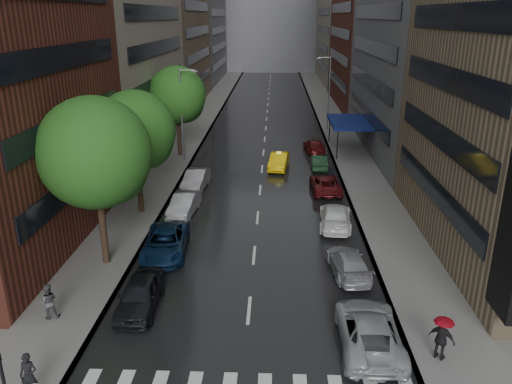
% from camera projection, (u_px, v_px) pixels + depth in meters
% --- Properties ---
extents(ground, '(220.00, 220.00, 0.00)m').
position_uv_depth(ground, '(244.00, 363.00, 20.97)').
color(ground, gray).
rests_on(ground, ground).
extents(road, '(14.00, 140.00, 0.01)m').
position_uv_depth(road, '(266.00, 122.00, 68.02)').
color(road, black).
rests_on(road, ground).
extents(sidewalk_left, '(4.00, 140.00, 0.15)m').
position_uv_depth(sidewalk_left, '(201.00, 121.00, 68.32)').
color(sidewalk_left, gray).
rests_on(sidewalk_left, ground).
extents(sidewalk_right, '(4.00, 140.00, 0.15)m').
position_uv_depth(sidewalk_right, '(333.00, 122.00, 67.67)').
color(sidewalk_right, gray).
rests_on(sidewalk_right, ground).
extents(buildings_right, '(8.05, 109.10, 36.00)m').
position_uv_depth(buildings_right, '(377.00, 5.00, 68.74)').
color(buildings_right, '#937A5B').
rests_on(buildings_right, ground).
extents(building_far, '(40.00, 14.00, 32.00)m').
position_uv_depth(building_far, '(272.00, 5.00, 126.64)').
color(building_far, slate).
rests_on(building_far, ground).
extents(tree_near, '(6.19, 6.19, 9.86)m').
position_uv_depth(tree_near, '(95.00, 153.00, 27.04)').
color(tree_near, '#382619').
rests_on(tree_near, ground).
extents(tree_mid, '(5.67, 5.67, 9.03)m').
position_uv_depth(tree_mid, '(135.00, 131.00, 34.80)').
color(tree_mid, '#382619').
rests_on(tree_mid, ground).
extents(tree_far, '(5.75, 5.75, 9.17)m').
position_uv_depth(tree_far, '(177.00, 95.00, 49.49)').
color(tree_far, '#382619').
rests_on(tree_far, ground).
extents(taxi, '(2.16, 4.71, 1.50)m').
position_uv_depth(taxi, '(279.00, 161.00, 47.21)').
color(taxi, yellow).
rests_on(taxi, ground).
extents(parked_cars_left, '(2.91, 22.95, 1.57)m').
position_uv_depth(parked_cars_left, '(173.00, 226.00, 32.58)').
color(parked_cars_left, black).
rests_on(parked_cars_left, ground).
extents(parked_cars_right, '(2.68, 38.32, 1.56)m').
position_uv_depth(parked_cars_right, '(334.00, 212.00, 35.09)').
color(parked_cars_right, '#A3AAAD').
rests_on(parked_cars_right, ground).
extents(ped_bag_walker, '(0.69, 0.48, 1.83)m').
position_uv_depth(ped_bag_walker, '(29.00, 376.00, 18.73)').
color(ped_bag_walker, black).
rests_on(ped_bag_walker, sidewalk_left).
extents(ped_black_umbrella, '(1.05, 0.98, 2.09)m').
position_uv_depth(ped_black_umbrella, '(47.00, 295.00, 23.46)').
color(ped_black_umbrella, '#46464A').
rests_on(ped_black_umbrella, sidewalk_left).
extents(ped_red_umbrella, '(1.16, 1.05, 2.01)m').
position_uv_depth(ped_red_umbrella, '(442.00, 335.00, 20.65)').
color(ped_red_umbrella, black).
rests_on(ped_red_umbrella, sidewalk_right).
extents(street_lamp_left, '(1.74, 0.22, 9.00)m').
position_uv_depth(street_lamp_left, '(182.00, 113.00, 47.84)').
color(street_lamp_left, gray).
rests_on(street_lamp_left, sidewalk_left).
extents(street_lamp_right, '(1.74, 0.22, 9.00)m').
position_uv_depth(street_lamp_right, '(328.00, 91.00, 61.40)').
color(street_lamp_right, gray).
rests_on(street_lamp_right, sidewalk_right).
extents(awning, '(4.00, 8.00, 3.12)m').
position_uv_depth(awning, '(349.00, 122.00, 52.53)').
color(awning, navy).
rests_on(awning, sidewalk_right).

